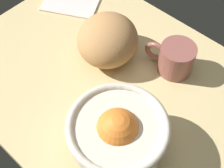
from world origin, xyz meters
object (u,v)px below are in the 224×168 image
Objects in this scene: bread_loaf at (108,40)px; napkin_folded at (70,3)px; mug at (175,58)px; fruit_bowl at (118,132)px.

bread_loaf is 22.55cm from napkin_folded.
mug is (-15.04, -7.52, -1.57)cm from bread_loaf.
mug is (4.03, -25.13, -3.47)cm from fruit_bowl.
fruit_bowl is 1.25× the size of napkin_folded.
bread_loaf is (19.07, -17.60, -1.90)cm from fruit_bowl.
fruit_bowl reaches higher than napkin_folded.
fruit_bowl is at bearing 99.11° from mug.
fruit_bowl is 1.22× the size of bread_loaf.
bread_loaf is 1.32× the size of mug.
napkin_folded is at bearing -17.31° from bread_loaf.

